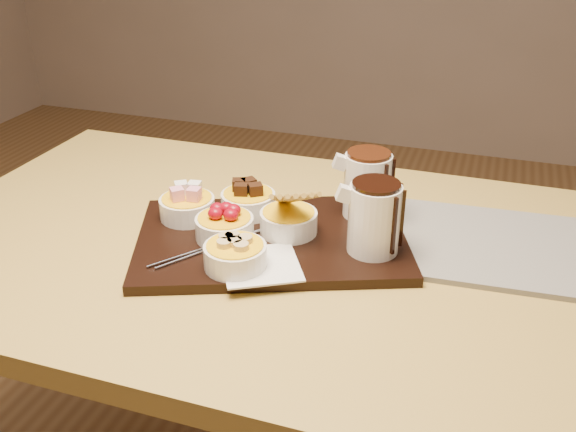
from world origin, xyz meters
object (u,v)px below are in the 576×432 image
(dining_table, at_px, (249,285))
(bowl_strawberries, at_px, (225,228))
(pitcher_milk_chocolate, at_px, (367,185))
(serving_board, at_px, (272,240))
(pitcher_dark_chocolate, at_px, (374,219))
(newspaper, at_px, (499,246))

(dining_table, height_order, bowl_strawberries, bowl_strawberries)
(dining_table, xyz_separation_m, pitcher_milk_chocolate, (0.19, 0.12, 0.17))
(dining_table, bearing_deg, serving_board, -7.04)
(serving_board, xyz_separation_m, bowl_strawberries, (-0.07, -0.03, 0.03))
(bowl_strawberries, distance_m, pitcher_dark_chocolate, 0.25)
(dining_table, distance_m, serving_board, 0.12)
(pitcher_dark_chocolate, height_order, pitcher_milk_chocolate, same)
(dining_table, height_order, pitcher_milk_chocolate, pitcher_milk_chocolate)
(bowl_strawberries, height_order, pitcher_dark_chocolate, pitcher_dark_chocolate)
(serving_board, bearing_deg, dining_table, 151.33)
(dining_table, bearing_deg, newspaper, 13.60)
(bowl_strawberries, relative_size, newspaper, 0.29)
(serving_board, relative_size, pitcher_dark_chocolate, 3.96)
(serving_board, xyz_separation_m, pitcher_milk_chocolate, (0.14, 0.13, 0.07))
(serving_board, distance_m, bowl_strawberries, 0.08)
(dining_table, relative_size, pitcher_milk_chocolate, 10.32)
(serving_board, relative_size, bowl_strawberries, 4.60)
(serving_board, xyz_separation_m, newspaper, (0.38, 0.11, -0.00))
(serving_board, bearing_deg, pitcher_dark_chocolate, -19.98)
(bowl_strawberries, bearing_deg, dining_table, 58.91)
(pitcher_milk_chocolate, height_order, newspaper, pitcher_milk_chocolate)
(bowl_strawberries, bearing_deg, serving_board, 25.21)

